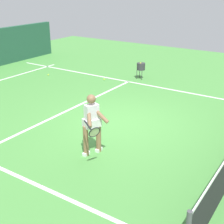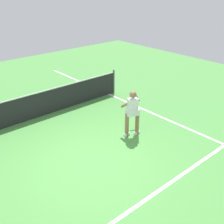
# 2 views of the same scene
# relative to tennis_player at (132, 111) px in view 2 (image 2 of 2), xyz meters

# --- Properties ---
(ground_plane) EXTENTS (24.13, 24.13, 0.00)m
(ground_plane) POSITION_rel_tennis_player_xyz_m (-2.04, -0.41, -0.85)
(ground_plane) COLOR #4C9342
(service_line_marking) EXTENTS (7.54, 0.10, 0.01)m
(service_line_marking) POSITION_rel_tennis_player_xyz_m (-2.04, -2.42, -0.84)
(service_line_marking) COLOR white
(service_line_marking) RESTS_ON ground
(sideline_right_marking) EXTENTS (0.10, 16.56, 0.01)m
(sideline_right_marking) POSITION_rel_tennis_player_xyz_m (1.73, -0.41, -0.84)
(sideline_right_marking) COLOR white
(sideline_right_marking) RESTS_ON ground
(court_net) EXTENTS (8.22, 0.08, 1.06)m
(court_net) POSITION_rel_tennis_player_xyz_m (-2.04, 3.20, -0.35)
(court_net) COLOR #4C4C51
(court_net) RESTS_ON ground
(tennis_player) EXTENTS (1.02, 0.84, 1.55)m
(tennis_player) POSITION_rel_tennis_player_xyz_m (0.00, 0.00, 0.00)
(tennis_player) COLOR #8C6647
(tennis_player) RESTS_ON ground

